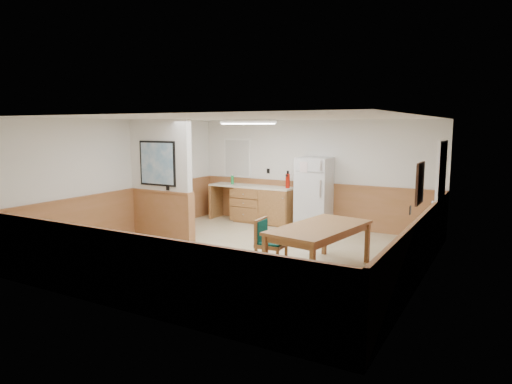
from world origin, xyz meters
The scene contains 20 objects.
ground centered at (0.00, 0.00, 0.00)m, with size 6.00×6.00×0.00m, color #C5B48E.
ceiling centered at (0.00, 0.00, 2.50)m, with size 6.00×6.00×0.02m, color white.
back_wall centered at (0.00, 3.00, 1.25)m, with size 6.00×0.02×2.50m, color white.
right_wall centered at (3.00, 0.00, 1.25)m, with size 0.02×6.00×2.50m, color white.
left_wall centered at (-3.00, 0.00, 1.25)m, with size 0.02×6.00×2.50m, color white.
wainscot_back centered at (0.00, 2.98, 0.50)m, with size 6.00×0.04×1.00m, color #A86A43.
wainscot_right centered at (2.98, 0.00, 0.50)m, with size 0.04×6.00×1.00m, color #A86A43.
wainscot_left centered at (-2.98, 0.00, 0.50)m, with size 0.04×6.00×1.00m, color #A86A43.
partition_wall centered at (-2.25, 0.19, 1.23)m, with size 1.50×0.20×2.50m.
kitchen_counter centered at (-1.21, 2.68, 0.46)m, with size 2.20×0.61×1.00m.
exterior_door centered at (2.96, 1.90, 1.05)m, with size 0.07×1.02×2.15m.
kitchen_window centered at (-2.10, 2.98, 1.55)m, with size 0.80×0.04×1.00m.
wall_painting centered at (2.97, -0.30, 1.55)m, with size 0.04×0.50×0.60m.
fluorescent_fixture centered at (-0.80, 1.30, 2.45)m, with size 1.20×0.30×0.09m.
refrigerator centered at (0.18, 2.63, 0.83)m, with size 0.75×0.73×1.66m.
dining_table centered at (1.44, -0.21, 0.66)m, with size 1.26×2.07×0.75m.
dining_bench centered at (2.77, -0.26, 0.35)m, with size 0.47×1.72×0.45m.
dining_chair centered at (0.64, -0.56, 0.50)m, with size 0.64×0.47×0.85m.
fire_extinguisher centered at (-0.53, 2.70, 1.08)m, with size 0.12×0.12×0.41m.
soap_bottle centered at (-2.06, 2.67, 1.01)m, with size 0.07×0.07×0.22m, color green.
Camera 1 is at (4.08, -7.03, 2.35)m, focal length 32.00 mm.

